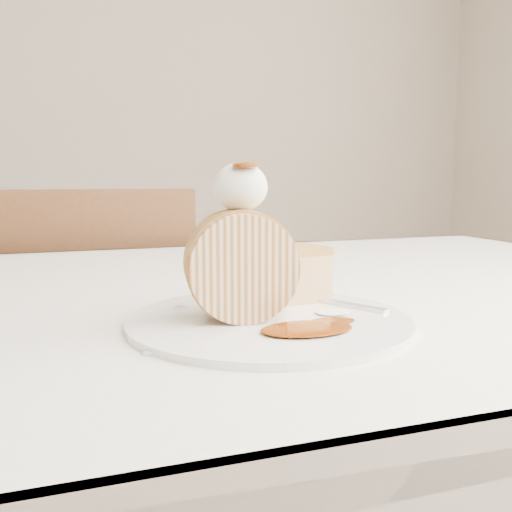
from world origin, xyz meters
name	(u,v)px	position (x,y,z in m)	size (l,w,h in m)	color
table	(256,350)	(0.00, 0.20, 0.66)	(1.40, 0.90, 0.75)	white
chair_far	(102,349)	(-0.17, 0.82, 0.50)	(0.43, 0.43, 0.87)	brown
plate	(269,321)	(-0.05, 0.00, 0.75)	(0.28, 0.28, 0.01)	white
roulade_slice	(241,266)	(-0.08, 0.01, 0.81)	(0.10, 0.10, 0.06)	beige
cake_chunk	(295,277)	(0.00, 0.07, 0.78)	(0.06, 0.06, 0.05)	tan
whipped_cream	(240,187)	(-0.08, 0.02, 0.88)	(0.05, 0.05, 0.05)	white
caramel_drizzle	(246,159)	(-0.08, 0.01, 0.91)	(0.03, 0.02, 0.01)	#652604
caramel_pool	(307,328)	(-0.04, -0.06, 0.76)	(0.09, 0.06, 0.00)	#652604
fork	(337,303)	(0.03, 0.03, 0.76)	(0.02, 0.17, 0.00)	silver
spoon	(165,333)	(-0.16, 0.00, 0.75)	(0.02, 0.15, 0.00)	silver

